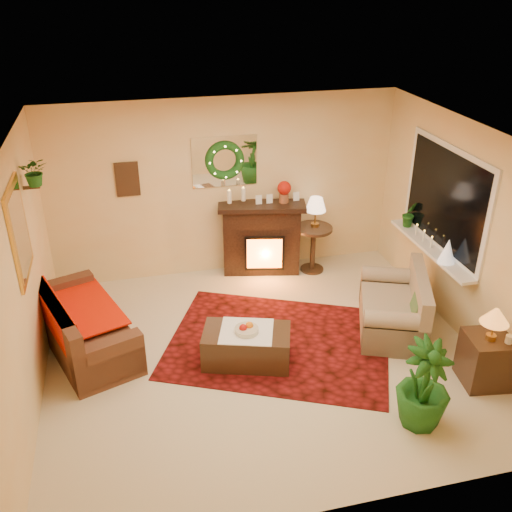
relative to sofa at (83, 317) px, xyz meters
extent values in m
plane|color=beige|center=(2.04, -0.65, -0.43)|extent=(5.00, 5.00, 0.00)
plane|color=white|center=(2.04, -0.65, 2.17)|extent=(5.00, 5.00, 0.00)
plane|color=#EFD88C|center=(2.04, 1.60, 0.87)|extent=(5.00, 5.00, 0.00)
plane|color=#EFD88C|center=(2.04, -2.90, 0.87)|extent=(5.00, 5.00, 0.00)
plane|color=#EFD88C|center=(-0.46, -0.65, 0.87)|extent=(4.50, 4.50, 0.00)
plane|color=#EFD88C|center=(4.54, -0.65, 0.87)|extent=(4.50, 4.50, 0.00)
cube|color=#421710|center=(2.29, -0.47, -0.42)|extent=(3.23, 2.91, 0.01)
cube|color=brown|center=(0.00, 0.00, 0.00)|extent=(1.35, 1.96, 0.77)
cube|color=red|center=(-0.03, 0.16, 0.03)|extent=(0.79, 1.28, 0.02)
cube|color=black|center=(2.53, 1.39, 0.12)|extent=(1.17, 0.58, 1.02)
sphere|color=#B41509|center=(2.87, 1.40, 0.87)|extent=(0.20, 0.20, 0.20)
cylinder|color=white|center=(2.05, 1.34, 0.83)|extent=(0.06, 0.06, 0.19)
cylinder|color=silver|center=(2.26, 1.39, 0.83)|extent=(0.06, 0.06, 0.19)
cube|color=white|center=(2.04, 1.58, 1.27)|extent=(0.92, 0.02, 0.72)
torus|color=#194719|center=(2.04, 1.54, 1.29)|extent=(0.55, 0.11, 0.55)
cube|color=#381E11|center=(0.69, 1.58, 1.12)|extent=(0.32, 0.03, 0.48)
cube|color=gold|center=(-0.44, -0.35, 1.32)|extent=(0.03, 0.84, 1.00)
imported|color=#194719|center=(-0.30, 0.40, 1.54)|extent=(0.33, 0.28, 0.36)
cube|color=#99865E|center=(3.77, -0.48, -0.01)|extent=(1.20, 1.51, 0.76)
cube|color=white|center=(4.53, -0.10, 1.12)|extent=(0.03, 1.86, 1.36)
cube|color=black|center=(4.51, -0.10, 1.12)|extent=(0.02, 1.70, 1.22)
cube|color=white|center=(4.42, -0.10, 0.44)|extent=(0.22, 1.86, 0.04)
cone|color=white|center=(4.40, -0.52, 0.61)|extent=(0.21, 0.21, 0.32)
imported|color=black|center=(4.45, 0.58, 0.66)|extent=(0.27, 0.22, 0.49)
cylinder|color=#512313|center=(3.29, 1.23, -0.10)|extent=(0.67, 0.67, 0.71)
cone|color=beige|center=(3.31, 1.25, 0.45)|extent=(0.30, 0.30, 0.46)
cube|color=#312014|center=(4.30, -1.70, -0.16)|extent=(0.54, 0.54, 0.59)
cone|color=orange|center=(4.27, -1.73, 0.32)|extent=(0.30, 0.30, 0.44)
cube|color=black|center=(1.82, -0.73, -0.22)|extent=(1.12, 0.83, 0.42)
cylinder|color=beige|center=(1.82, -0.75, 0.02)|extent=(0.27, 0.27, 0.06)
imported|color=black|center=(3.30, -2.12, 0.02)|extent=(2.01, 2.01, 2.85)
camera|label=1|loc=(0.66, -6.00, 3.73)|focal=40.00mm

